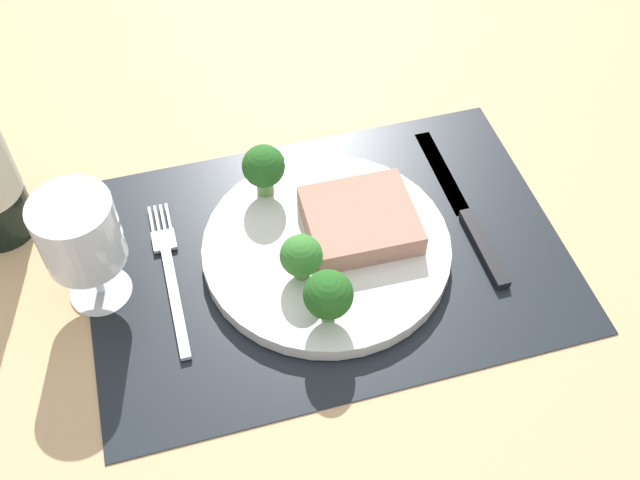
% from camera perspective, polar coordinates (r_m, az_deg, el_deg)
% --- Properties ---
extents(ground_plane, '(1.40, 1.10, 0.03)m').
position_cam_1_polar(ground_plane, '(0.78, 0.49, -1.79)').
color(ground_plane, tan).
extents(placemat, '(0.48, 0.33, 0.00)m').
position_cam_1_polar(placemat, '(0.77, 0.49, -1.05)').
color(placemat, black).
rests_on(placemat, ground_plane).
extents(plate, '(0.25, 0.25, 0.02)m').
position_cam_1_polar(plate, '(0.76, 0.50, -0.61)').
color(plate, silver).
rests_on(plate, placemat).
extents(steak, '(0.11, 0.10, 0.03)m').
position_cam_1_polar(steak, '(0.75, 3.05, 1.52)').
color(steak, tan).
rests_on(steak, plate).
extents(broccoli_near_steak, '(0.05, 0.05, 0.06)m').
position_cam_1_polar(broccoli_near_steak, '(0.67, 0.63, -4.20)').
color(broccoli_near_steak, '#6B994C').
rests_on(broccoli_near_steak, plate).
extents(broccoli_front_edge, '(0.04, 0.04, 0.05)m').
position_cam_1_polar(broccoli_front_edge, '(0.71, -1.44, -1.23)').
color(broccoli_front_edge, '#5B8942').
rests_on(broccoli_front_edge, plate).
extents(broccoli_near_fork, '(0.04, 0.04, 0.06)m').
position_cam_1_polar(broccoli_near_fork, '(0.77, -4.29, 5.51)').
color(broccoli_near_fork, '#6B994C').
rests_on(broccoli_near_fork, plate).
extents(fork, '(0.02, 0.19, 0.01)m').
position_cam_1_polar(fork, '(0.76, -11.27, -2.54)').
color(fork, silver).
rests_on(fork, placemat).
extents(knife, '(0.02, 0.23, 0.01)m').
position_cam_1_polar(knife, '(0.81, 11.08, 1.80)').
color(knife, black).
rests_on(knife, placemat).
extents(wine_glass, '(0.07, 0.07, 0.13)m').
position_cam_1_polar(wine_glass, '(0.70, -17.71, 0.16)').
color(wine_glass, silver).
rests_on(wine_glass, ground_plane).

